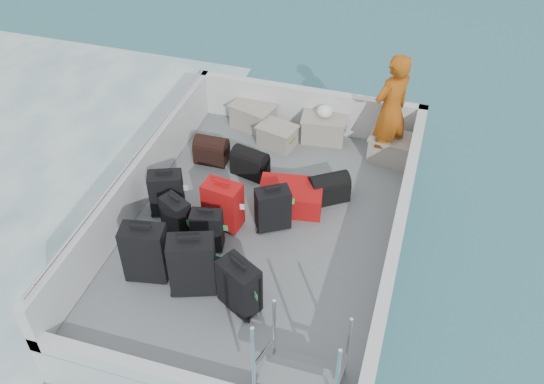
{
  "coord_description": "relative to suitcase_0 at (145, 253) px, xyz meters",
  "views": [
    {
      "loc": [
        1.79,
        -5.4,
        6.12
      ],
      "look_at": [
        0.06,
        0.32,
        1.0
      ],
      "focal_mm": 40.0,
      "sensor_mm": 36.0,
      "label": 1
    }
  ],
  "objects": [
    {
      "name": "suitcase_4",
      "position": [
        0.5,
        0.66,
        -0.1
      ],
      "size": [
        0.42,
        0.3,
        0.57
      ],
      "primitive_type": "cube",
      "rotation": [
        0.0,
        0.0,
        0.2
      ],
      "color": "black",
      "rests_on": "deck"
    },
    {
      "name": "crate_3",
      "position": [
        2.43,
        3.13,
        -0.2
      ],
      "size": [
        0.68,
        0.51,
        0.38
      ],
      "primitive_type": "cube",
      "rotation": [
        0.0,
        0.0,
        -0.13
      ],
      "color": "#9D9689",
      "rests_on": "deck"
    },
    {
      "name": "passenger",
      "position": [
        2.33,
        3.11,
        0.47
      ],
      "size": [
        0.72,
        0.75,
        1.72
      ],
      "primitive_type": "imported",
      "rotation": [
        0.0,
        0.0,
        -2.26
      ],
      "color": "orange",
      "rests_on": "deck"
    },
    {
      "name": "suitcase_2",
      "position": [
        -0.25,
        1.13,
        -0.07
      ],
      "size": [
        0.5,
        0.4,
        0.63
      ],
      "primitive_type": "cube",
      "rotation": [
        0.0,
        0.0,
        0.38
      ],
      "color": "black",
      "rests_on": "deck"
    },
    {
      "name": "suitcase_6",
      "position": [
        1.19,
        -0.11,
        -0.06
      ],
      "size": [
        0.55,
        0.48,
        0.66
      ],
      "primitive_type": "cube",
      "rotation": [
        0.0,
        0.0,
        -0.52
      ],
      "color": "black",
      "rests_on": "deck"
    },
    {
      "name": "suitcase_0",
      "position": [
        0.0,
        0.0,
        0.0
      ],
      "size": [
        0.55,
        0.37,
        0.77
      ],
      "primitive_type": "cube",
      "rotation": [
        0.0,
        0.0,
        0.18
      ],
      "color": "black",
      "rests_on": "deck"
    },
    {
      "name": "duffel_0",
      "position": [
        -0.1,
        2.34,
        -0.23
      ],
      "size": [
        0.48,
        0.31,
        0.32
      ],
      "primitive_type": null,
      "rotation": [
        0.0,
        0.0,
        0.02
      ],
      "color": "black",
      "rests_on": "deck"
    },
    {
      "name": "duffel_1",
      "position": [
        0.54,
        2.22,
        -0.23
      ],
      "size": [
        0.56,
        0.41,
        0.32
      ],
      "primitive_type": null,
      "rotation": [
        0.0,
        0.0,
        -0.24
      ],
      "color": "black",
      "rests_on": "deck"
    },
    {
      "name": "deck_fittings",
      "position": [
        1.38,
        0.84,
        -0.02
      ],
      "size": [
        3.6,
        5.0,
        0.9
      ],
      "color": "silver",
      "rests_on": "deck"
    },
    {
      "name": "suitcase_8",
      "position": [
        1.29,
        1.7,
        -0.22
      ],
      "size": [
        0.92,
        0.68,
        0.33
      ],
      "primitive_type": "cube",
      "rotation": [
        0.0,
        0.0,
        1.73
      ],
      "color": "#B30D11",
      "rests_on": "deck"
    },
    {
      "name": "ground",
      "position": [
        1.03,
        1.16,
        -1.01
      ],
      "size": [
        160.0,
        160.0,
        0.0
      ],
      "primitive_type": "plane",
      "color": "#184A57",
      "rests_on": "ground"
    },
    {
      "name": "ferry_hull",
      "position": [
        1.03,
        1.16,
        -0.71
      ],
      "size": [
        3.6,
        5.0,
        0.6
      ],
      "primitive_type": "cube",
      "color": "silver",
      "rests_on": "ground"
    },
    {
      "name": "duffel_2",
      "position": [
        1.74,
        2.0,
        -0.23
      ],
      "size": [
        0.61,
        0.55,
        0.32
      ],
      "primitive_type": null,
      "rotation": [
        0.0,
        0.0,
        0.6
      ],
      "color": "black",
      "rests_on": "deck"
    },
    {
      "name": "crate_2",
      "position": [
        1.35,
        3.36,
        -0.2
      ],
      "size": [
        0.68,
        0.51,
        0.38
      ],
      "primitive_type": "cube",
      "rotation": [
        0.0,
        0.0,
        0.12
      ],
      "color": "#9D9689",
      "rests_on": "deck"
    },
    {
      "name": "yellow_bag",
      "position": [
        2.3,
        3.29,
        -0.28
      ],
      "size": [
        0.28,
        0.26,
        0.22
      ],
      "primitive_type": "ellipsoid",
      "color": "yellow",
      "rests_on": "deck"
    },
    {
      "name": "deck",
      "position": [
        1.03,
        1.16,
        -0.4
      ],
      "size": [
        3.3,
        4.7,
        0.02
      ],
      "primitive_type": "cube",
      "color": "slate",
      "rests_on": "ferry_hull"
    },
    {
      "name": "suitcase_3",
      "position": [
        0.6,
        -0.02,
        0.01
      ],
      "size": [
        0.59,
        0.46,
        0.79
      ],
      "primitive_type": "cube",
      "rotation": [
        0.0,
        0.0,
        0.34
      ],
      "color": "black",
      "rests_on": "deck"
    },
    {
      "name": "white_bag",
      "position": [
        1.35,
        3.36,
        0.09
      ],
      "size": [
        0.24,
        0.24,
        0.18
      ],
      "primitive_type": "ellipsoid",
      "color": "white",
      "rests_on": "crate_2"
    },
    {
      "name": "crate_0",
      "position": [
        0.21,
        3.36,
        -0.2
      ],
      "size": [
        0.72,
        0.59,
        0.38
      ],
      "primitive_type": "cube",
      "rotation": [
        0.0,
        0.0,
        -0.3
      ],
      "color": "#9D9689",
      "rests_on": "deck"
    },
    {
      "name": "crate_1",
      "position": [
        0.72,
        2.99,
        -0.23
      ],
      "size": [
        0.6,
        0.48,
        0.32
      ],
      "primitive_type": "cube",
      "rotation": [
        0.0,
        0.0,
        -0.25
      ],
      "color": "#9D9689",
      "rests_on": "deck"
    },
    {
      "name": "suitcase_5",
      "position": [
        0.55,
        1.1,
        -0.05
      ],
      "size": [
        0.52,
        0.36,
        0.67
      ],
      "primitive_type": "cube",
      "rotation": [
        0.0,
        0.0,
        -0.15
      ],
      "color": "#B30D11",
      "rests_on": "deck"
    },
    {
      "name": "suitcase_1",
      "position": [
        0.05,
        0.76,
        -0.1
      ],
      "size": [
        0.44,
        0.37,
        0.58
      ],
      "primitive_type": "cube",
      "rotation": [
        0.0,
        0.0,
        -0.49
      ],
      "color": "black",
      "rests_on": "deck"
    },
    {
      "name": "suitcase_7",
      "position": [
        1.17,
        1.25,
        -0.08
      ],
      "size": [
        0.5,
        0.44,
        0.61
      ],
      "primitive_type": "cube",
      "rotation": [
        0.0,
        0.0,
        0.55
      ],
      "color": "black",
      "rests_on": "deck"
    }
  ]
}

